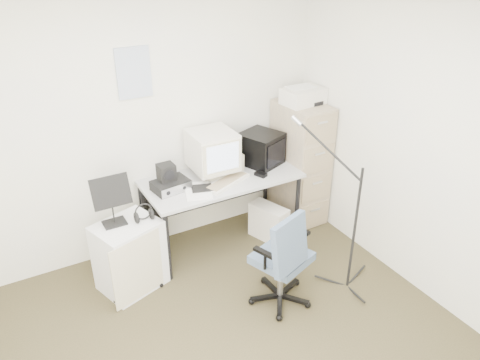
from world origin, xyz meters
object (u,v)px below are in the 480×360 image
office_chair (282,256)px  desk (222,210)px  filing_cabinet (300,163)px  side_cart (130,256)px

office_chair → desk: bearing=71.4°
filing_cabinet → office_chair: 1.43m
desk → office_chair: 1.03m
filing_cabinet → side_cart: filing_cabinet is taller
filing_cabinet → desk: (-0.95, -0.03, -0.29)m
desk → office_chair: size_ratio=1.62×
filing_cabinet → desk: size_ratio=0.87×
desk → office_chair: bearing=-89.3°
filing_cabinet → side_cart: (-1.97, -0.24, -0.33)m
side_cart → desk: bearing=-6.2°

